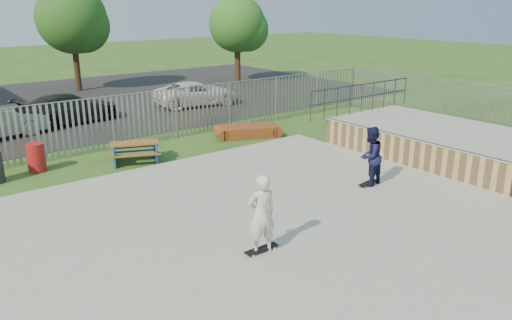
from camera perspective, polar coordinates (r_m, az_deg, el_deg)
ground at (r=11.37m, az=-2.58°, el=-9.79°), size 120.00×120.00×0.00m
concrete_slab at (r=11.34m, az=-2.58°, el=-9.45°), size 15.00×12.00×0.15m
quarter_pipe at (r=18.50m, az=20.09°, el=1.89°), size 5.50×7.05×2.19m
fence at (r=15.14m, az=-9.62°, el=1.13°), size 26.04×16.02×2.00m
picnic_table at (r=17.50m, az=-13.64°, el=0.91°), size 2.02×1.86×0.69m
funbox at (r=20.30m, az=-0.93°, el=3.31°), size 2.47×1.88×0.44m
trash_bin_red at (r=17.50m, az=-23.83°, el=0.26°), size 0.56×0.56×0.93m
parking_lot at (r=28.36m, az=-25.53°, el=5.27°), size 40.00×18.00×0.02m
car_dark at (r=23.98m, az=-20.61°, el=5.53°), size 4.80×2.56×1.32m
car_white at (r=26.63m, az=-6.82°, el=7.55°), size 4.71×2.65×1.24m
tree_mid at (r=32.59m, az=-20.32°, el=14.90°), size 4.13×4.13×6.37m
tree_right at (r=34.03m, az=-2.17°, el=15.25°), size 3.71×3.71×5.73m
skateboard_a at (r=14.89m, az=12.70°, el=-2.63°), size 0.82×0.32×0.08m
skateboard_b at (r=10.79m, az=0.62°, el=-10.23°), size 0.80×0.22×0.08m
skater_navy at (r=14.63m, az=12.92°, el=0.42°), size 0.93×0.77×1.73m
skater_white at (r=10.43m, az=0.64°, el=-6.21°), size 0.70×0.53×1.73m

